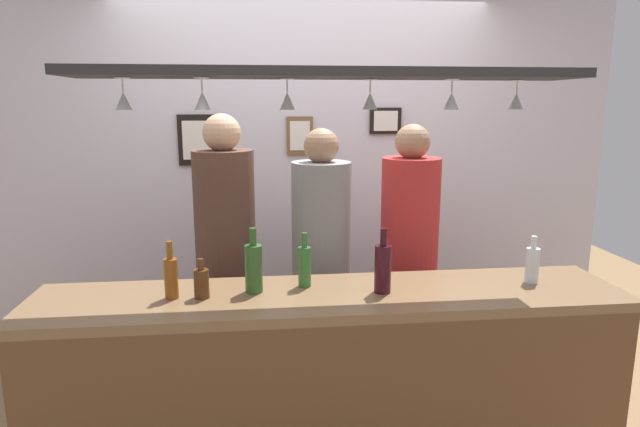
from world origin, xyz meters
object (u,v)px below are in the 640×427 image
object	(u,v)px
person_right_red_shirt	(409,240)
person_left_brown_shirt	(226,239)
bottle_beer_brown_stubby	(201,283)
picture_frame_caricature	(198,140)
picture_frame_crest	(300,136)
bottle_champagne_green	(254,267)
bottle_beer_green_import	(305,265)
bottle_beer_amber_tall	(171,277)
person_middle_grey_shirt	(321,245)
bottle_wine_dark_red	(383,267)
bottle_soda_clear	(532,264)
picture_frame_upper_small	(385,121)

from	to	relation	value
person_right_red_shirt	person_left_brown_shirt	bearing A→B (deg)	-180.00
bottle_beer_brown_stubby	picture_frame_caricature	distance (m)	1.51
picture_frame_crest	bottle_champagne_green	bearing A→B (deg)	-103.15
bottle_beer_green_import	person_right_red_shirt	bearing A→B (deg)	41.04
picture_frame_caricature	person_left_brown_shirt	bearing A→B (deg)	-73.79
bottle_champagne_green	bottle_beer_green_import	world-z (taller)	bottle_champagne_green
bottle_beer_amber_tall	person_middle_grey_shirt	bearing A→B (deg)	42.11
person_left_brown_shirt	picture_frame_caricature	size ratio (longest dim) A/B	5.21
person_middle_grey_shirt	picture_frame_crest	xyz separation A→B (m)	(-0.07, 0.72, 0.59)
bottle_beer_brown_stubby	bottle_champagne_green	bearing A→B (deg)	12.73
person_right_red_shirt	bottle_wine_dark_red	distance (m)	0.77
bottle_champagne_green	bottle_soda_clear	bearing A→B (deg)	-0.74
picture_frame_crest	bottle_wine_dark_red	bearing A→B (deg)	-79.40
picture_frame_caricature	picture_frame_crest	distance (m)	0.69
bottle_champagne_green	bottle_beer_brown_stubby	size ratio (longest dim) A/B	1.67
person_left_brown_shirt	bottle_beer_amber_tall	distance (m)	0.70
bottle_champagne_green	picture_frame_crest	distance (m)	1.48
bottle_beer_amber_tall	bottle_wine_dark_red	world-z (taller)	bottle_wine_dark_red
person_left_brown_shirt	bottle_beer_amber_tall	world-z (taller)	person_left_brown_shirt
bottle_champagne_green	bottle_beer_brown_stubby	world-z (taller)	bottle_champagne_green
bottle_beer_brown_stubby	person_left_brown_shirt	bearing A→B (deg)	84.48
person_left_brown_shirt	person_right_red_shirt	distance (m)	1.07
bottle_soda_clear	picture_frame_caricature	world-z (taller)	picture_frame_caricature
bottle_beer_amber_tall	bottle_soda_clear	distance (m)	1.69
person_middle_grey_shirt	picture_frame_caricature	size ratio (longest dim) A/B	4.97
person_right_red_shirt	picture_frame_caricature	world-z (taller)	picture_frame_caricature
bottle_wine_dark_red	picture_frame_crest	xyz separation A→B (m)	(-0.27, 1.42, 0.51)
bottle_champagne_green	bottle_beer_brown_stubby	xyz separation A→B (m)	(-0.23, -0.05, -0.05)
person_right_red_shirt	bottle_beer_brown_stubby	distance (m)	1.32
bottle_beer_amber_tall	bottle_champagne_green	distance (m)	0.36
bottle_beer_amber_tall	bottle_champagne_green	world-z (taller)	bottle_champagne_green
bottle_soda_clear	picture_frame_crest	size ratio (longest dim) A/B	0.88
person_middle_grey_shirt	picture_frame_upper_small	xyz separation A→B (m)	(0.53, 0.72, 0.68)
person_right_red_shirt	picture_frame_crest	bearing A→B (deg)	129.09
person_left_brown_shirt	bottle_beer_green_import	world-z (taller)	person_left_brown_shirt
person_right_red_shirt	picture_frame_upper_small	distance (m)	0.99
person_middle_grey_shirt	bottle_wine_dark_red	size ratio (longest dim) A/B	5.63
person_middle_grey_shirt	picture_frame_upper_small	world-z (taller)	picture_frame_upper_small
picture_frame_crest	bottle_beer_green_import	bearing A→B (deg)	-93.51
bottle_beer_green_import	picture_frame_upper_small	world-z (taller)	picture_frame_upper_small
picture_frame_crest	person_left_brown_shirt	bearing A→B (deg)	-123.61
person_middle_grey_shirt	bottle_soda_clear	distance (m)	1.15
picture_frame_upper_small	picture_frame_caricature	size ratio (longest dim) A/B	0.65
person_middle_grey_shirt	bottle_beer_green_import	size ratio (longest dim) A/B	6.50
bottle_soda_clear	bottle_beer_brown_stubby	size ratio (longest dim) A/B	1.28
picture_frame_upper_small	bottle_soda_clear	bearing A→B (deg)	-73.27
person_middle_grey_shirt	person_right_red_shirt	world-z (taller)	person_right_red_shirt
person_left_brown_shirt	picture_frame_crest	size ratio (longest dim) A/B	6.81
bottle_soda_clear	bottle_wine_dark_red	bearing A→B (deg)	-175.93
bottle_wine_dark_red	picture_frame_caricature	size ratio (longest dim) A/B	0.88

